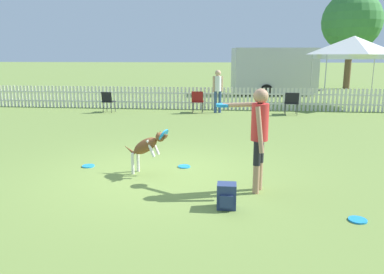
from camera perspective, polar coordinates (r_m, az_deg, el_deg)
ground_plane at (r=7.27m, az=-4.65°, el=-5.64°), size 240.00×240.00×0.00m
handler_person at (r=6.19m, az=9.96°, el=1.42°), size 0.91×0.91×1.73m
leaping_dog at (r=7.11m, az=-6.83°, el=-1.30°), size 0.98×0.49×0.92m
frisbee_near_handler at (r=5.77m, az=23.93°, el=-11.49°), size 0.25×0.25×0.02m
frisbee_near_dog at (r=7.69m, az=-1.19°, el=-4.52°), size 0.25×0.25×0.02m
frisbee_midfield at (r=8.01m, az=-15.52°, el=-4.28°), size 0.25×0.25×0.02m
backpack_on_grass at (r=5.66m, az=5.29°, el=-8.96°), size 0.29×0.28×0.38m
picket_fence at (r=15.87m, az=1.36°, el=5.92°), size 19.46×0.04×0.94m
folding_chair_blue_left at (r=14.88m, az=0.85°, el=5.68°), size 0.45×0.47×0.86m
folding_chair_center at (r=14.86m, az=14.92°, el=5.25°), size 0.55×0.57×0.86m
folding_chair_green_right at (r=15.37m, az=-12.70°, el=5.51°), size 0.47×0.48×0.83m
canopy_tent_main at (r=18.50m, az=23.40°, el=12.40°), size 2.96×2.96×3.09m
spectator_standing at (r=14.88m, az=3.95°, el=7.62°), size 0.40×0.27×1.68m
equipment_trailer at (r=22.45m, az=12.28°, el=9.90°), size 5.54×2.72×2.66m
tree_left_grove at (r=28.07m, az=23.16°, el=15.83°), size 3.89×3.89×6.39m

